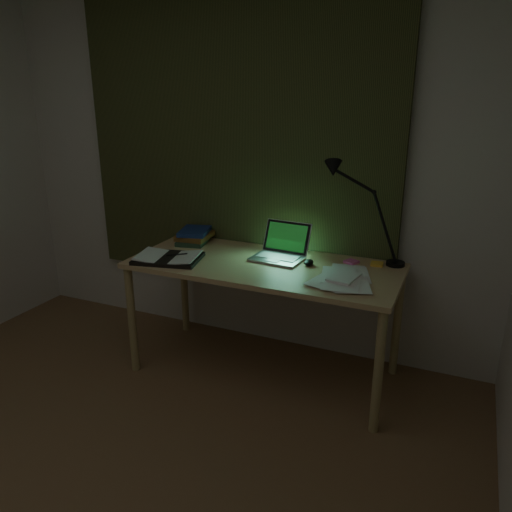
{
  "coord_description": "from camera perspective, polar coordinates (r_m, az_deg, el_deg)",
  "views": [
    {
      "loc": [
        1.46,
        -1.03,
        1.73
      ],
      "look_at": [
        0.38,
        1.45,
        0.82
      ],
      "focal_mm": 35.0,
      "sensor_mm": 36.0,
      "label": 1
    }
  ],
  "objects": [
    {
      "name": "wall_back",
      "position": [
        3.4,
        -2.18,
        10.47
      ],
      "size": [
        3.5,
        0.0,
        2.5
      ],
      "primitive_type": "cube",
      "color": "silver",
      "rests_on": "ground"
    },
    {
      "name": "curtain",
      "position": [
        3.34,
        -2.53,
        13.77
      ],
      "size": [
        2.2,
        0.06,
        2.0
      ],
      "primitive_type": "cube",
      "color": "#32371B",
      "rests_on": "wall_back"
    },
    {
      "name": "desk",
      "position": [
        3.13,
        0.89,
        -7.24
      ],
      "size": [
        1.61,
        0.71,
        0.74
      ],
      "primitive_type": null,
      "color": "#DBAD76",
      "rests_on": "floor"
    },
    {
      "name": "laptop",
      "position": [
        3.01,
        2.42,
        1.5
      ],
      "size": [
        0.33,
        0.36,
        0.22
      ],
      "primitive_type": null,
      "rotation": [
        0.0,
        0.0,
        -0.08
      ],
      "color": "#ADADB2",
      "rests_on": "desk"
    },
    {
      "name": "open_textbook",
      "position": [
        3.08,
        -10.0,
        -0.18
      ],
      "size": [
        0.44,
        0.35,
        0.03
      ],
      "primitive_type": null,
      "rotation": [
        0.0,
        0.0,
        0.22
      ],
      "color": "silver",
      "rests_on": "desk"
    },
    {
      "name": "book_stack",
      "position": [
        3.41,
        -7.13,
        2.32
      ],
      "size": [
        0.25,
        0.28,
        0.1
      ],
      "primitive_type": null,
      "rotation": [
        0.0,
        0.0,
        0.24
      ],
      "color": "silver",
      "rests_on": "desk"
    },
    {
      "name": "loose_papers",
      "position": [
        2.8,
        9.15,
        -2.29
      ],
      "size": [
        0.36,
        0.38,
        0.02
      ],
      "primitive_type": null,
      "rotation": [
        0.0,
        0.0,
        0.18
      ],
      "color": "white",
      "rests_on": "desk"
    },
    {
      "name": "mouse",
      "position": [
        2.97,
        6.04,
        -0.74
      ],
      "size": [
        0.06,
        0.09,
        0.03
      ],
      "primitive_type": "ellipsoid",
      "rotation": [
        0.0,
        0.0,
        0.1
      ],
      "color": "black",
      "rests_on": "desk"
    },
    {
      "name": "sticky_yellow",
      "position": [
        3.04,
        13.66,
        -0.89
      ],
      "size": [
        0.08,
        0.08,
        0.02
      ],
      "primitive_type": "cube",
      "rotation": [
        0.0,
        0.0,
        0.09
      ],
      "color": "yellow",
      "rests_on": "desk"
    },
    {
      "name": "sticky_pink",
      "position": [
        3.05,
        10.84,
        -0.65
      ],
      "size": [
        0.09,
        0.09,
        0.02
      ],
      "primitive_type": "cube",
      "rotation": [
        0.0,
        0.0,
        -0.42
      ],
      "color": "pink",
      "rests_on": "desk"
    },
    {
      "name": "desk_lamp",
      "position": [
        2.98,
        16.11,
        4.33
      ],
      "size": [
        0.45,
        0.38,
        0.59
      ],
      "primitive_type": null,
      "rotation": [
        0.0,
        0.0,
        -0.19
      ],
      "color": "black",
      "rests_on": "desk"
    }
  ]
}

